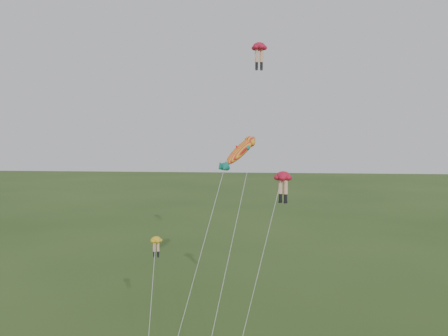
{
  "coord_description": "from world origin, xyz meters",
  "views": [
    {
      "loc": [
        4.86,
        -30.18,
        16.07
      ],
      "look_at": [
        1.67,
        6.0,
        13.17
      ],
      "focal_mm": 40.0,
      "sensor_mm": 36.0,
      "label": 1
    }
  ],
  "objects": [
    {
      "name": "legs_kite_red_high",
      "position": [
        3.97,
        10.47,
        21.97
      ],
      "size": [
        6.35,
        13.65,
        22.99
      ],
      "rotation": [
        0.0,
        0.0,
        0.21
      ],
      "color": "red",
      "rests_on": "ground"
    },
    {
      "name": "legs_kite_red_mid",
      "position": [
        5.85,
        4.0,
        12.37
      ],
      "size": [
        4.36,
        8.16,
        13.12
      ],
      "rotation": [
        0.0,
        0.0,
        -0.45
      ],
      "color": "red",
      "rests_on": "ground"
    },
    {
      "name": "fish_kite",
      "position": [
        2.85,
        6.49,
        14.36
      ],
      "size": [
        3.58,
        11.28,
        15.77
      ],
      "rotation": [
        0.59,
        0.0,
        -0.77
      ],
      "color": "yellow",
      "rests_on": "ground"
    },
    {
      "name": "legs_kite_yellow",
      "position": [
        -2.49,
        1.61,
        8.0
      ],
      "size": [
        1.09,
        6.31,
        8.89
      ],
      "rotation": [
        0.0,
        0.0,
        0.29
      ],
      "color": "yellow",
      "rests_on": "ground"
    }
  ]
}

